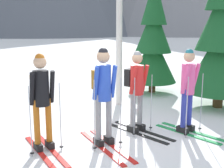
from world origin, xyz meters
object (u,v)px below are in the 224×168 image
Objects in this scene: skier_in_black at (41,96)px; skier_in_blue at (103,91)px; skier_in_pink at (188,87)px; pine_tree_far at (223,33)px; birch_tree_tall at (120,12)px; skier_in_red at (136,87)px; pine_tree_near at (153,41)px.

skier_in_black is 1.12m from skier_in_blue.
skier_in_pink is 2.57m from pine_tree_far.
skier_in_red is at bearing -107.19° from birch_tree_tall.
skier_in_blue is 0.42× the size of pine_tree_far.
skier_in_red is 3.85m from pine_tree_near.
skier_in_red is 0.97× the size of skier_in_pink.
skier_in_pink is 0.47× the size of pine_tree_near.
pine_tree_near is 2.42m from pine_tree_far.
skier_in_black is 5.14m from pine_tree_far.
skier_in_pink is (0.94, -0.51, 0.01)m from skier_in_red.
skier_in_blue reaches higher than skier_in_red.
skier_in_red is 0.46× the size of pine_tree_near.
skier_in_red is (2.00, 0.11, -0.03)m from skier_in_black.
birch_tree_tall is at bearing 40.23° from skier_in_black.
skier_in_black is 3.82m from birch_tree_tall.
pine_tree_far is (3.88, 1.06, 0.96)m from skier_in_blue.
skier_in_blue is at bearing -133.74° from pine_tree_near.
skier_in_black is 0.47× the size of pine_tree_near.
skier_in_black is at bearing 172.39° from skier_in_pink.
skier_in_blue is 0.37× the size of birch_tree_tall.
pine_tree_far reaches higher than skier_in_black.
pine_tree_far is (2.97, 0.69, 1.05)m from skier_in_red.
pine_tree_near is at bearing 106.08° from pine_tree_far.
pine_tree_near reaches higher than skier_in_red.
pine_tree_near is 0.75× the size of birch_tree_tall.
skier_in_pink is at bearing -4.11° from skier_in_blue.
skier_in_black is 2.01m from skier_in_red.
skier_in_red is at bearing 22.20° from skier_in_blue.
pine_tree_near reaches higher than skier_in_pink.
pine_tree_far reaches higher than skier_in_red.
skier_in_pink is at bearing -84.03° from birch_tree_tall.
pine_tree_far is at bearing -32.18° from birch_tree_tall.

